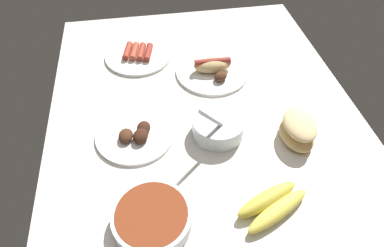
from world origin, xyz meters
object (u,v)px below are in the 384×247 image
(banana_bunch, at_px, (272,204))
(plate_grilled_meat, at_px, (136,134))
(bowl_coleslaw, at_px, (218,125))
(plate_sausages, at_px, (138,54))
(plate_hotdog_assembled, at_px, (213,69))
(bowl_chili, at_px, (152,217))
(bread_stack, at_px, (298,129))

(banana_bunch, height_order, plate_grilled_meat, banana_bunch)
(bowl_coleslaw, xyz_separation_m, plate_sausages, (-0.39, -0.20, -0.02))
(plate_hotdog_assembled, xyz_separation_m, bowl_coleslaw, (0.26, -0.04, 0.01))
(bowl_chili, relative_size, bowl_coleslaw, 1.17)
(plate_sausages, height_order, plate_grilled_meat, plate_grilled_meat)
(plate_grilled_meat, bearing_deg, bowl_chili, 5.22)
(banana_bunch, distance_m, bowl_coleslaw, 0.26)
(bowl_coleslaw, bearing_deg, plate_grilled_meat, -96.30)
(plate_hotdog_assembled, bearing_deg, bowl_coleslaw, -8.57)
(banana_bunch, bearing_deg, plate_hotdog_assembled, -176.36)
(bowl_chili, relative_size, banana_bunch, 0.93)
(banana_bunch, bearing_deg, bowl_coleslaw, -164.01)
(bowl_coleslaw, bearing_deg, bread_stack, 74.88)
(plate_hotdog_assembled, bearing_deg, bread_stack, 27.88)
(bowl_chili, xyz_separation_m, bread_stack, (-0.18, 0.41, 0.01))
(bowl_chili, bearing_deg, plate_grilled_meat, -174.78)
(bowl_chili, height_order, plate_hotdog_assembled, plate_hotdog_assembled)
(plate_sausages, distance_m, plate_grilled_meat, 0.37)
(bowl_coleslaw, bearing_deg, plate_hotdog_assembled, 171.43)
(bowl_chili, distance_m, bowl_coleslaw, 0.31)
(bowl_coleslaw, height_order, plate_grilled_meat, bowl_coleslaw)
(bowl_coleslaw, bearing_deg, banana_bunch, 15.99)
(bowl_chili, height_order, bread_stack, bread_stack)
(plate_hotdog_assembled, height_order, bread_stack, bread_stack)
(bowl_coleslaw, relative_size, plate_grilled_meat, 0.69)
(bowl_chili, distance_m, plate_hotdog_assembled, 0.55)
(plate_hotdog_assembled, bearing_deg, plate_grilled_meat, -48.46)
(bread_stack, xyz_separation_m, plate_sausages, (-0.45, -0.40, -0.03))
(banana_bunch, relative_size, plate_sausages, 0.83)
(banana_bunch, distance_m, plate_sausages, 0.69)
(plate_grilled_meat, bearing_deg, plate_sausages, 175.61)
(bowl_chili, xyz_separation_m, plate_grilled_meat, (-0.26, -0.02, -0.01))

